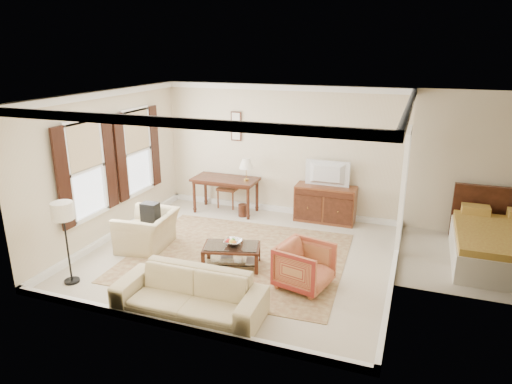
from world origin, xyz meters
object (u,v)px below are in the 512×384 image
Objects in this scene: writing_desk at (226,183)px; sideboard at (325,204)px; coffee_table at (232,250)px; club_armchair at (147,224)px; tv at (327,166)px; sofa at (189,288)px; striped_armchair at (305,264)px.

sideboard is at bearing 4.76° from writing_desk.
sideboard reaches higher than coffee_table.
tv is at bearing 125.47° from club_armchair.
club_armchair is at bearing 135.29° from sofa.
writing_desk is 2.41m from club_armchair.
sideboard reaches higher than striped_armchair.
writing_desk is at bearing 160.08° from club_armchair.
writing_desk is 2.83m from coffee_table.
striped_armchair is 1.88m from sofa.
striped_armchair is (0.29, -2.93, -0.86)m from tv.
coffee_table is 1.01× the size of club_armchair.
striped_armchair is 0.37× the size of sofa.
writing_desk is at bearing 115.65° from coffee_table.
sideboard is 3.83m from club_armchair.
sideboard is 0.86m from tv.
striped_armchair is (0.29, -2.95, -0.00)m from sideboard.
sideboard is at bearing 68.47° from coffee_table.
tv is at bearing 19.04° from striped_armchair.
sofa is at bearing -73.36° from writing_desk.
striped_armchair is at bearing 95.55° from tv.
sofa reaches higher than striped_armchair.
sofa is (1.83, -1.76, -0.05)m from club_armchair.
tv is 3.07m from striped_armchair.
tv is 4.46m from sofa.
sideboard is at bearing 19.00° from striped_armchair.
sideboard is (2.28, 0.19, -0.30)m from writing_desk.
writing_desk is 0.69× the size of sofa.
sofa is at bearing 75.99° from tv.
writing_desk is 1.38× the size of club_armchair.
sideboard is 2.97m from striped_armchair.
striped_armchair reaches higher than coffee_table.
coffee_table is at bearing 68.32° from tv.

